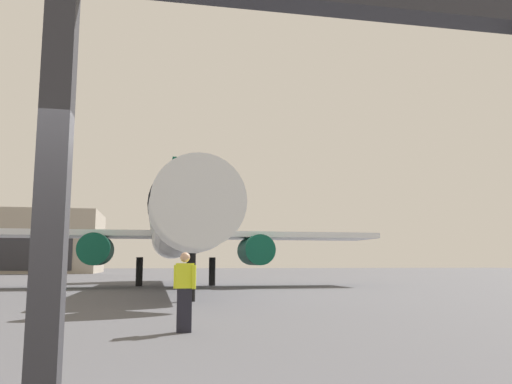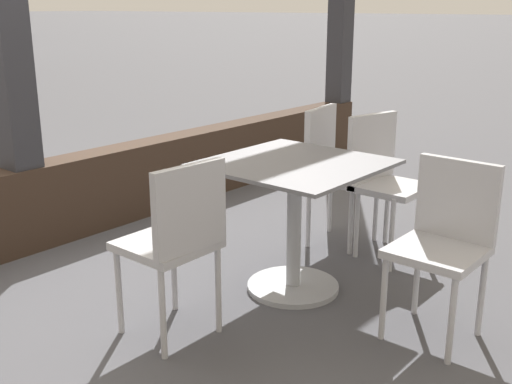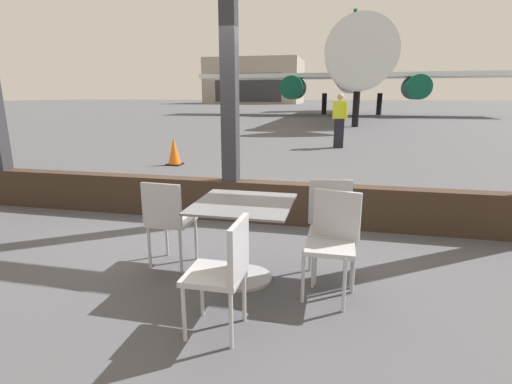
{
  "view_description": "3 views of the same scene",
  "coord_description": "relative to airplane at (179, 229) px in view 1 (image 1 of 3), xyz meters",
  "views": [
    {
      "loc": [
        0.67,
        -3.54,
        1.5
      ],
      "look_at": [
        4.28,
        14.85,
        4.1
      ],
      "focal_mm": 36.06,
      "sensor_mm": 36.0,
      "label": 1
    },
    {
      "loc": [
        -2.02,
        -3.65,
        1.55
      ],
      "look_at": [
        0.01,
        -1.95,
        0.76
      ],
      "focal_mm": 43.91,
      "sensor_mm": 36.0,
      "label": 2
    },
    {
      "loc": [
        1.44,
        -4.92,
        1.67
      ],
      "look_at": [
        0.55,
        -0.91,
        0.64
      ],
      "focal_mm": 26.98,
      "sensor_mm": 36.0,
      "label": 3
    }
  ],
  "objects": [
    {
      "name": "airplane",
      "position": [
        0.0,
        0.0,
        0.0
      ],
      "size": [
        26.39,
        29.83,
        10.35
      ],
      "color": "silver",
      "rests_on": "ground"
    },
    {
      "name": "ground_crew_worker",
      "position": [
        -0.77,
        -20.48,
        -2.7
      ],
      "size": [
        0.48,
        0.37,
        1.74
      ],
      "color": "black",
      "rests_on": "ground"
    },
    {
      "name": "ground_plane",
      "position": [
        -2.1,
        11.44,
        -3.6
      ],
      "size": [
        220.0,
        220.0,
        0.0
      ],
      "primitive_type": "plane",
      "color": "#4C4C51"
    },
    {
      "name": "distant_hangar",
      "position": [
        -19.68,
        51.87,
        1.03
      ],
      "size": [
        19.58,
        15.46,
        9.27
      ],
      "color": "#9E9384",
      "rests_on": "ground"
    },
    {
      "name": "window_frame",
      "position": [
        -2.1,
        -28.56,
        -2.23
      ],
      "size": [
        7.63,
        0.24,
        3.67
      ],
      "color": "#38281E",
      "rests_on": "ground"
    }
  ]
}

